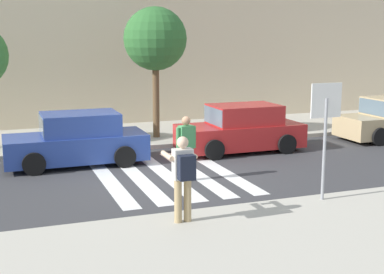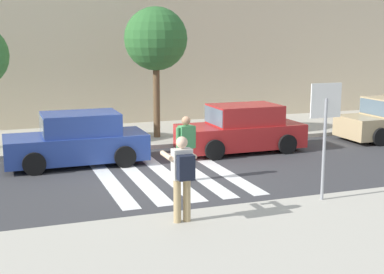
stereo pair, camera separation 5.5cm
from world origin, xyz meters
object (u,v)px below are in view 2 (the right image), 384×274
object	(u,v)px
stop_sign	(325,116)
parked_car_blue	(77,140)
photographer_with_backpack	(182,172)
pedestrian_crossing	(186,145)
street_tree_center	(156,40)
parked_car_red	(241,130)

from	to	relation	value
stop_sign	parked_car_blue	world-z (taller)	stop_sign
photographer_with_backpack	pedestrian_crossing	size ratio (longest dim) A/B	1.00
photographer_with_backpack	street_tree_center	xyz separation A→B (m)	(2.07, 8.85, 2.47)
stop_sign	parked_car_red	bearing A→B (deg)	82.67
parked_car_blue	parked_car_red	distance (m)	5.35
photographer_with_backpack	parked_car_red	bearing A→B (deg)	55.87
stop_sign	pedestrian_crossing	xyz separation A→B (m)	(-2.19, 3.00, -1.08)
pedestrian_crossing	street_tree_center	world-z (taller)	street_tree_center
photographer_with_backpack	parked_car_red	size ratio (longest dim) A/B	0.42
stop_sign	pedestrian_crossing	distance (m)	3.87
stop_sign	parked_car_red	distance (m)	6.04
photographer_with_backpack	parked_car_blue	world-z (taller)	photographer_with_backpack
photographer_with_backpack	street_tree_center	size ratio (longest dim) A/B	0.37
stop_sign	pedestrian_crossing	size ratio (longest dim) A/B	1.52
pedestrian_crossing	street_tree_center	bearing A→B (deg)	81.57
pedestrian_crossing	parked_car_red	world-z (taller)	pedestrian_crossing
parked_car_red	street_tree_center	bearing A→B (deg)	128.42
photographer_with_backpack	parked_car_blue	bearing A→B (deg)	100.67
stop_sign	street_tree_center	world-z (taller)	street_tree_center
stop_sign	street_tree_center	size ratio (longest dim) A/B	0.57
pedestrian_crossing	street_tree_center	xyz separation A→B (m)	(0.82, 5.52, 2.66)
parked_car_blue	parked_car_red	xyz separation A→B (m)	(5.35, 0.00, 0.00)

